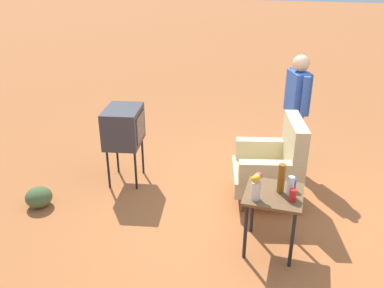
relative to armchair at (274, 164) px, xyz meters
name	(u,v)px	position (x,y,z in m)	size (l,w,h in m)	color
ground_plane	(258,206)	(0.19, -0.13, -0.50)	(60.00, 60.00, 0.00)	#AD6033
armchair	(274,164)	(0.00, 0.00, 0.00)	(0.93, 0.94, 1.06)	brown
side_table	(273,202)	(0.95, 0.09, 0.06)	(0.56, 0.56, 0.66)	black
tv_on_stand	(124,127)	(0.06, -1.93, 0.28)	(0.67, 0.55, 1.03)	black
person_standing	(296,107)	(-0.92, 0.16, 0.44)	(0.53, 0.35, 1.64)	#2D3347
bottle_short_clear	(291,186)	(0.94, 0.24, 0.26)	(0.06, 0.06, 0.20)	silver
soda_can_red	(293,195)	(1.04, 0.27, 0.22)	(0.07, 0.07, 0.12)	red
bottle_tall_amber	(281,178)	(0.91, 0.14, 0.31)	(0.07, 0.07, 0.30)	brown
soda_can_blue	(293,184)	(0.83, 0.26, 0.22)	(0.07, 0.07, 0.12)	blue
flower_vase	(256,185)	(1.11, -0.07, 0.31)	(0.15, 0.10, 0.27)	silver
shrub_near	(39,197)	(0.95, -2.68, -0.38)	(0.32, 0.32, 0.25)	#475B33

